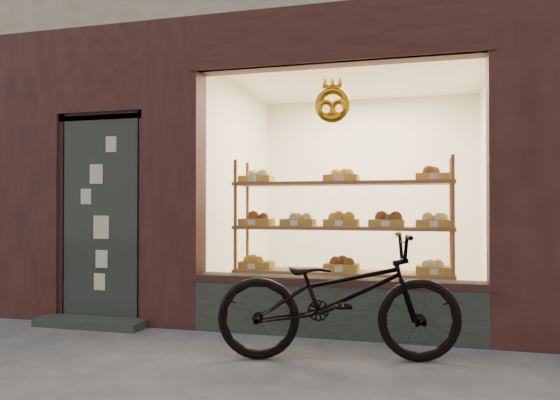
% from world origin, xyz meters
% --- Properties ---
extents(display_shelf, '(2.20, 0.45, 1.70)m').
position_xyz_m(display_shelf, '(0.45, 2.55, 0.85)').
color(display_shelf, brown).
rests_on(display_shelf, ground).
extents(bicycle, '(2.02, 1.06, 1.01)m').
position_xyz_m(bicycle, '(0.61, 1.36, 0.50)').
color(bicycle, black).
rests_on(bicycle, ground).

